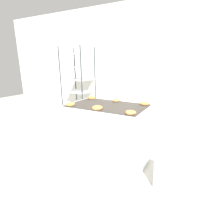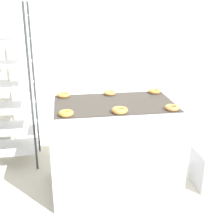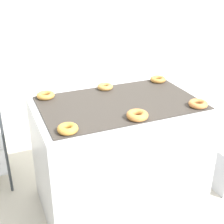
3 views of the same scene
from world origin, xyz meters
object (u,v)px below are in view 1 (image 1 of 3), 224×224
at_px(fryer_machine, 108,133).
at_px(donut_near_right, 131,112).
at_px(donut_near_center, 98,108).
at_px(baking_rack_cart, 79,92).
at_px(donut_far_right, 144,104).
at_px(donut_far_center, 116,100).
at_px(donut_far_left, 92,98).
at_px(glaze_bin, 170,170).
at_px(donut_near_left, 70,104).

xyz_separation_m(fryer_machine, donut_near_right, (0.50, -0.29, 0.49)).
bearing_deg(donut_near_center, fryer_machine, 90.82).
xyz_separation_m(fryer_machine, baking_rack_cart, (-1.12, 0.73, 0.49)).
xyz_separation_m(donut_near_center, donut_far_right, (0.49, 0.58, -0.00)).
bearing_deg(baking_rack_cart, donut_far_center, -21.03).
bearing_deg(donut_far_left, fryer_machine, -31.15).
distance_m(fryer_machine, donut_far_right, 0.75).
bearing_deg(donut_far_center, donut_far_left, 179.94).
distance_m(glaze_bin, donut_far_right, 1.02).
height_order(fryer_machine, baking_rack_cart, baking_rack_cart).
distance_m(donut_near_left, donut_near_right, 0.98).
bearing_deg(donut_near_center, donut_far_left, 130.18).
xyz_separation_m(donut_near_center, donut_far_center, (-0.00, 0.59, -0.00)).
distance_m(fryer_machine, glaze_bin, 1.07).
distance_m(glaze_bin, donut_near_left, 1.69).
xyz_separation_m(donut_near_left, donut_far_left, (-0.01, 0.59, -0.00)).
height_order(donut_near_right, donut_far_center, donut_near_right).
bearing_deg(donut_far_center, donut_near_center, -89.52).
bearing_deg(donut_near_left, glaze_bin, 5.16).
distance_m(donut_near_center, donut_far_center, 0.59).
height_order(baking_rack_cart, donut_near_right, baking_rack_cart).
xyz_separation_m(donut_near_right, donut_far_right, (0.00, 0.58, -0.00)).
height_order(donut_near_center, donut_far_right, donut_near_center).
distance_m(donut_far_left, donut_far_right, 0.99).
bearing_deg(donut_near_right, donut_near_center, -179.55).
xyz_separation_m(glaze_bin, donut_far_center, (-1.02, 0.46, 0.76)).
bearing_deg(donut_near_center, donut_far_right, 49.67).
height_order(donut_near_right, donut_far_left, same).
bearing_deg(fryer_machine, donut_far_left, 148.85).
bearing_deg(glaze_bin, donut_far_left, 163.18).
bearing_deg(donut_near_left, donut_far_right, 30.79).
relative_size(donut_near_center, donut_far_right, 1.09).
height_order(donut_near_right, donut_far_right, donut_near_right).
xyz_separation_m(baking_rack_cart, donut_far_left, (0.63, -0.43, -0.00)).
bearing_deg(glaze_bin, fryer_machine, 171.15).
xyz_separation_m(baking_rack_cart, donut_near_left, (0.64, -1.02, -0.00)).
distance_m(donut_near_right, donut_far_center, 0.77).
relative_size(fryer_machine, donut_near_left, 9.69).
relative_size(fryer_machine, donut_near_right, 9.19).
relative_size(donut_near_center, donut_far_center, 1.15).
bearing_deg(glaze_bin, donut_near_left, -174.84).
bearing_deg(donut_near_center, donut_near_left, -179.67).
xyz_separation_m(donut_near_left, donut_far_center, (0.48, 0.59, -0.00)).
bearing_deg(donut_far_center, donut_far_right, -1.21).
xyz_separation_m(fryer_machine, donut_far_center, (-0.00, 0.30, 0.49)).
bearing_deg(fryer_machine, donut_far_center, 90.16).
bearing_deg(donut_far_center, donut_near_left, -129.01).
height_order(donut_near_center, donut_far_left, donut_near_center).
bearing_deg(donut_near_left, donut_near_right, 0.39).
xyz_separation_m(baking_rack_cart, donut_near_right, (1.62, -1.02, -0.00)).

